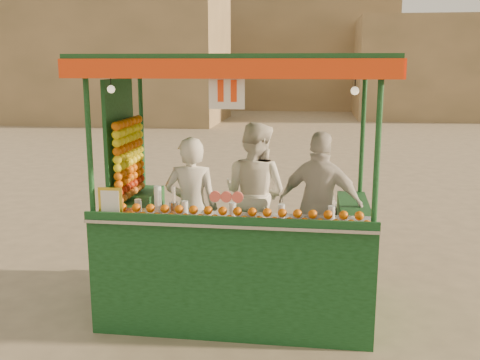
# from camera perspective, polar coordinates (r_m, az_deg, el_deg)

# --- Properties ---
(ground) EXTENTS (90.00, 90.00, 0.00)m
(ground) POSITION_cam_1_polar(r_m,az_deg,el_deg) (6.54, 3.18, -12.77)
(ground) COLOR #706350
(ground) RESTS_ON ground
(building_left) EXTENTS (10.00, 6.00, 6.00)m
(building_left) POSITION_cam_1_polar(r_m,az_deg,el_deg) (27.59, -12.52, 12.25)
(building_left) COLOR #A0835B
(building_left) RESTS_ON ground
(building_right) EXTENTS (9.00, 6.00, 5.00)m
(building_right) POSITION_cam_1_polar(r_m,az_deg,el_deg) (30.63, 20.52, 10.80)
(building_right) COLOR #A0835B
(building_right) RESTS_ON ground
(building_center) EXTENTS (14.00, 7.00, 7.00)m
(building_center) POSITION_cam_1_polar(r_m,az_deg,el_deg) (36.01, 4.00, 13.17)
(building_center) COLOR #A0835B
(building_center) RESTS_ON ground
(juice_cart) EXTENTS (3.11, 2.01, 2.82)m
(juice_cart) POSITION_cam_1_polar(r_m,az_deg,el_deg) (6.08, -0.92, -5.50)
(juice_cart) COLOR #0F3713
(juice_cart) RESTS_ON ground
(vendor_left) EXTENTS (0.62, 0.42, 1.63)m
(vendor_left) POSITION_cam_1_polar(r_m,az_deg,el_deg) (6.18, -5.02, -3.01)
(vendor_left) COLOR silver
(vendor_left) RESTS_ON ground
(vendor_middle) EXTENTS (1.04, 0.95, 1.73)m
(vendor_middle) POSITION_cam_1_polar(r_m,az_deg,el_deg) (6.67, 1.53, -1.39)
(vendor_middle) COLOR white
(vendor_middle) RESTS_ON ground
(vendor_right) EXTENTS (1.06, 0.66, 1.68)m
(vendor_right) POSITION_cam_1_polar(r_m,az_deg,el_deg) (6.27, 8.32, -2.62)
(vendor_right) COLOR beige
(vendor_right) RESTS_ON ground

